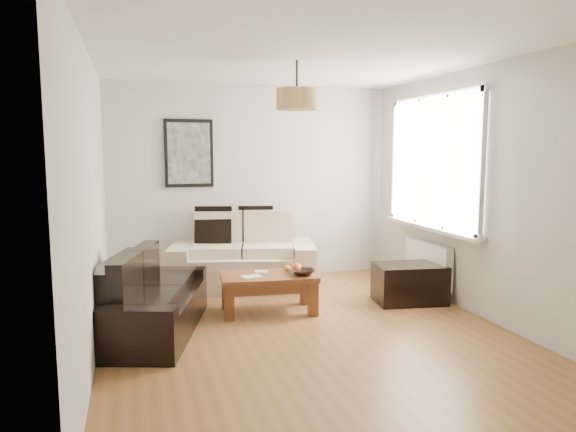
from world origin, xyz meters
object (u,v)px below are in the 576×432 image
object	(u,v)px
sofa_leather	(151,296)
coffee_table	(269,293)
ottoman	(409,283)
loveseat_cream	(243,253)

from	to	relation	value
sofa_leather	coffee_table	size ratio (longest dim) A/B	1.63
sofa_leather	ottoman	size ratio (longest dim) A/B	2.13
sofa_leather	ottoman	world-z (taller)	sofa_leather
loveseat_cream	coffee_table	world-z (taller)	loveseat_cream
sofa_leather	ottoman	xyz separation A→B (m)	(2.88, 0.19, -0.14)
coffee_table	ottoman	distance (m)	1.65
loveseat_cream	sofa_leather	size ratio (longest dim) A/B	1.08
coffee_table	loveseat_cream	bearing A→B (deg)	92.85
loveseat_cream	coffee_table	distance (m)	1.12
sofa_leather	ottoman	bearing A→B (deg)	-69.45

